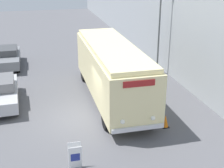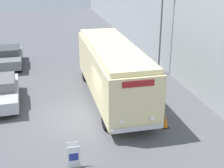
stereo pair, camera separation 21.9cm
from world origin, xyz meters
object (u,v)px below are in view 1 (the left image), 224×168
parked_car_mid (7,57)px  streetlamp (160,12)px  traffic_cone (165,121)px  sign_board (75,157)px  parked_car_near (0,92)px  vintage_bus (112,69)px

parked_car_mid → streetlamp: bearing=-22.3°
streetlamp → traffic_cone: streetlamp is taller
sign_board → parked_car_mid: size_ratio=0.23×
parked_car_near → parked_car_mid: 7.13m
parked_car_near → parked_car_mid: size_ratio=1.02×
vintage_bus → streetlamp: streetlamp is taller
parked_car_mid → traffic_cone: parked_car_mid is taller
parked_car_near → parked_car_mid: (-0.04, 7.13, -0.00)m
vintage_bus → parked_car_mid: vintage_bus is taller
streetlamp → sign_board: bearing=-126.9°
vintage_bus → streetlamp: size_ratio=1.40×
sign_board → traffic_cone: sign_board is taller
traffic_cone → sign_board: bearing=-155.3°
streetlamp → parked_car_mid: size_ratio=1.51×
streetlamp → traffic_cone: bearing=-108.7°
vintage_bus → traffic_cone: vintage_bus is taller
sign_board → parked_car_near: parked_car_near is taller
streetlamp → parked_car_near: streetlamp is taller
sign_board → traffic_cone: 5.30m
parked_car_mid → traffic_cone: 14.51m
sign_board → parked_car_near: (-3.37, 7.03, 0.25)m
sign_board → parked_car_mid: 14.57m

